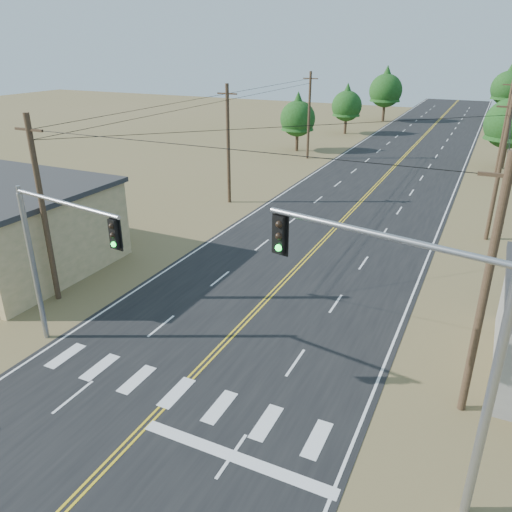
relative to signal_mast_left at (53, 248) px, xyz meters
The scene contains 14 objects.
road 22.93m from the signal_mast_left, 73.96° to the left, with size 15.00×200.00×0.02m, color black.
utility_pole_left_near 5.55m from the signal_mast_left, 141.10° to the left, with size 1.80×0.30×10.00m.
utility_pole_left_mid 23.88m from the signal_mast_left, 100.43° to the left, with size 1.80×0.30×10.00m.
utility_pole_left_far 43.70m from the signal_mast_left, 95.68° to the left, with size 1.80×0.30×10.00m.
utility_pole_right_near 17.04m from the signal_mast_left, 11.81° to the left, with size 1.80×0.30×10.00m.
utility_pole_right_mid 28.81m from the signal_mast_left, 54.62° to the left, with size 1.80×0.30×10.00m.
utility_pole_right_far 46.58m from the signal_mast_left, 69.02° to the left, with size 1.80×0.30×10.00m.
signal_mast_left is the anchor object (origin of this frame).
signal_mast_right 15.11m from the signal_mast_left, ahead, with size 7.32×1.76×8.38m.
tree_left_near 47.71m from the signal_mast_left, 98.61° to the left, with size 4.46×4.46×7.43m.
tree_left_mid 62.88m from the signal_mast_left, 94.73° to the left, with size 4.50×4.50×7.51m.
tree_left_far 78.62m from the signal_mast_left, 92.06° to the left, with size 5.67×5.67×9.45m.
tree_right_near 50.92m from the signal_mast_left, 70.27° to the left, with size 5.36×5.36×8.93m.
tree_right_far 91.24m from the signal_mast_left, 79.56° to the left, with size 5.96×5.96×9.93m.
Camera 1 is at (9.96, -5.38, 13.11)m, focal length 35.00 mm.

